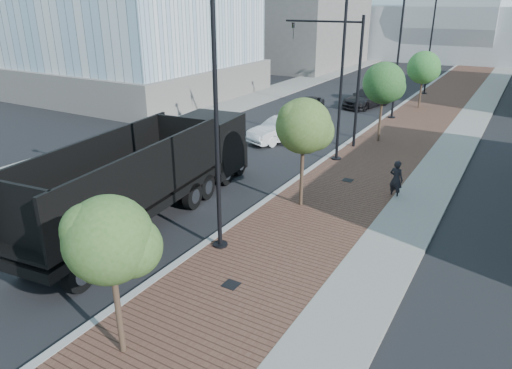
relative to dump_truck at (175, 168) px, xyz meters
The scene contains 23 objects.
sidewalk 28.26m from the dump_truck, 75.11° to the left, with size 7.00×140.00×0.12m, color #4C2D23.
concrete_strip 29.07m from the dump_truck, 69.96° to the left, with size 2.40×140.00×0.13m, color slate.
curb 27.57m from the dump_truck, 82.17° to the left, with size 0.30×140.00×0.14m, color gray.
west_sidewalk 28.84m from the dump_truck, 108.74° to the left, with size 4.00×140.00×0.12m, color slate.
dump_truck is the anchor object (origin of this frame).
white_sedan 11.35m from the dump_truck, 91.98° to the left, with size 1.67×4.80×1.58m, color silver.
dark_car_mid 20.92m from the dump_truck, 96.71° to the left, with size 1.87×4.05×1.12m, color black.
dark_car_far 24.83m from the dump_truck, 87.33° to the left, with size 2.22×5.45×1.58m, color black.
pedestrian 10.36m from the dump_truck, 32.23° to the left, with size 0.67×0.44×1.85m, color black.
streetlight_1 5.74m from the dump_truck, 32.81° to the right, with size 1.44×0.56×9.21m.
streetlight_2 10.73m from the dump_truck, 64.86° to the left, with size 1.72×0.56×9.28m.
streetlight_3 21.86m from the dump_truck, 78.73° to the left, with size 1.44×0.56×9.21m.
streetlight_4 33.70m from the dump_truck, 82.55° to the left, with size 1.72×0.56×9.28m.
traffic_mast 13.18m from the dump_truck, 74.30° to the left, with size 5.09×0.20×8.00m.
tree_0 10.40m from the dump_truck, 58.22° to the right, with size 2.26×2.19×4.53m.
tree_1 6.25m from the dump_truck, 23.02° to the left, with size 2.45×2.41×4.99m.
tree_2 15.45m from the dump_truck, 69.32° to the left, with size 2.65×2.65×5.24m.
tree_3 26.91m from the dump_truck, 78.40° to the left, with size 2.73×2.73×4.88m.
tower_podium 27.95m from the dump_truck, 136.42° to the left, with size 19.00×19.00×3.00m, color slate.
convention_center 72.42m from the dump_truck, 88.61° to the left, with size 50.00×30.00×50.00m.
commercial_block_nw 50.10m from the dump_truck, 108.97° to the left, with size 14.00×20.00×10.00m, color #65605B.
utility_cover_1 7.90m from the dump_truck, 37.58° to the right, with size 0.50×0.50×0.02m, color black.
utility_cover_2 8.90m from the dump_truck, 45.55° to the left, with size 0.50×0.50×0.02m, color black.
Camera 1 is at (9.62, -2.72, 8.76)m, focal length 32.63 mm.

